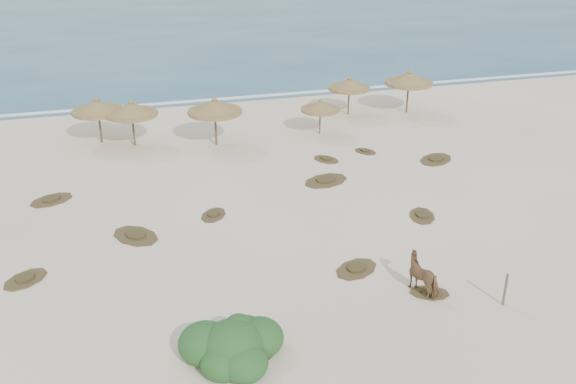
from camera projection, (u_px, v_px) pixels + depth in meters
name	position (u px, v px, depth m)	size (l,w,h in m)	color
ground	(308.00, 274.00, 26.65)	(160.00, 160.00, 0.00)	beige
ocean	(155.00, 6.00, 92.28)	(200.00, 100.00, 0.01)	navy
foam_line	(209.00, 100.00, 49.40)	(70.00, 0.60, 0.01)	white
palapa_1	(98.00, 107.00, 39.89)	(3.84, 3.84, 3.04)	brown
palapa_2	(131.00, 110.00, 39.44)	(3.84, 3.84, 3.03)	brown
palapa_3	(215.00, 107.00, 39.51)	(4.45, 4.45, 3.18)	brown
palapa_4	(320.00, 106.00, 41.67)	(3.00, 3.00, 2.41)	brown
palapa_5	(349.00, 85.00, 45.32)	(3.03, 3.03, 2.81)	brown
palapa_6	(409.00, 79.00, 45.56)	(4.36, 4.36, 3.20)	brown
horse	(425.00, 275.00, 25.15)	(0.82, 1.80, 1.52)	brown
fence_post_near	(505.00, 290.00, 24.35)	(0.10, 0.10, 1.37)	brown
fence_post_far	(435.00, 288.00, 24.67)	(0.08, 0.08, 1.11)	brown
bush	(233.00, 346.00, 21.54)	(3.63, 3.20, 1.62)	#2D5F28
scrub_0	(25.00, 279.00, 26.21)	(2.29, 2.24, 0.16)	#504023
scrub_1	(136.00, 236.00, 29.56)	(2.80, 2.97, 0.16)	#504023
scrub_2	(213.00, 215.00, 31.50)	(1.83, 2.03, 0.16)	#504023
scrub_3	(326.00, 180.00, 35.30)	(3.11, 2.57, 0.16)	#504023
scrub_4	(422.00, 216.00, 31.42)	(1.82, 2.20, 0.16)	#504023
scrub_5	(436.00, 159.00, 38.16)	(2.94, 2.71, 0.16)	#504023
scrub_6	(51.00, 200.00, 33.06)	(2.65, 2.33, 0.16)	#504023
scrub_7	(326.00, 159.00, 38.16)	(1.85, 2.01, 0.16)	#504023
scrub_9	(356.00, 269.00, 26.93)	(2.50, 2.23, 0.16)	#504023
scrub_10	(365.00, 151.00, 39.35)	(1.60, 1.74, 0.16)	#504023
scrub_11	(249.00, 346.00, 22.27)	(2.16, 2.50, 0.16)	#504023
scrub_12	(429.00, 292.00, 25.32)	(1.84, 1.53, 0.16)	#504023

